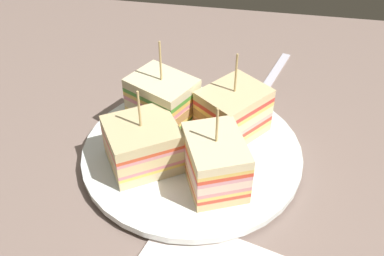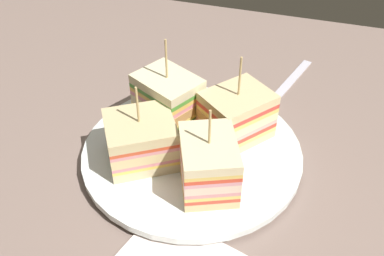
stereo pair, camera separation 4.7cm
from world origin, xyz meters
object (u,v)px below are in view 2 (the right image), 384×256
Objects in this scene: sandwich_wedge_1 at (168,101)px; sandwich_wedge_0 at (236,115)px; sandwich_wedge_2 at (142,140)px; chip_pile at (206,137)px; plate at (192,152)px; spoon at (275,96)px; sandwich_wedge_3 at (208,164)px.

sandwich_wedge_0 is at bearing 27.77° from sandwich_wedge_1.
sandwich_wedge_0 is 8.11cm from sandwich_wedge_1.
chip_pile is at bearing 1.96° from sandwich_wedge_2.
sandwich_wedge_2 is at bearing -67.61° from sandwich_wedge_1.
plate reaches higher than spoon.
sandwich_wedge_0 reaches higher than chip_pile.
sandwich_wedge_1 is at bearing 153.33° from chip_pile.
sandwich_wedge_0 is at bearing 45.15° from chip_pile.
sandwich_wedge_1 is 0.72× the size of spoon.
sandwich_wedge_1 is 6.30cm from chip_pile.
sandwich_wedge_1 is at bearing 52.59° from sandwich_wedge_2.
sandwich_wedge_2 reaches higher than spoon.
sandwich_wedge_2 is 7.99cm from sandwich_wedge_3.
sandwich_wedge_0 is at bearing 5.69° from sandwich_wedge_2.
plate is 6.35cm from sandwich_wedge_2.
chip_pile reaches higher than plate.
sandwich_wedge_3 is at bearing -21.77° from sandwich_wedge_1.
sandwich_wedge_2 is (-4.66, -3.00, 3.09)cm from plate.
spoon is (5.88, 13.27, -2.21)cm from chip_pile.
chip_pile is (5.92, 4.08, -1.36)cm from sandwich_wedge_2.
sandwich_wedge_0 is 1.09× the size of sandwich_wedge_2.
spoon is at bearing 23.19° from sandwich_wedge_2.
chip_pile is at bearing -6.81° from sandwich_wedge_0.
sandwich_wedge_3 is at bearing 4.23° from spoon.
plate is 2.38× the size of sandwich_wedge_0.
sandwich_wedge_2 is 7.32cm from chip_pile.
sandwich_wedge_1 is at bearing -30.60° from spoon.
sandwich_wedge_0 reaches higher than sandwich_wedge_2.
sandwich_wedge_3 reaches higher than sandwich_wedge_2.
chip_pile is at bearing -7.79° from spoon.
sandwich_wedge_0 is 8.46cm from sandwich_wedge_3.
sandwich_wedge_1 reaches higher than sandwich_wedge_0.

